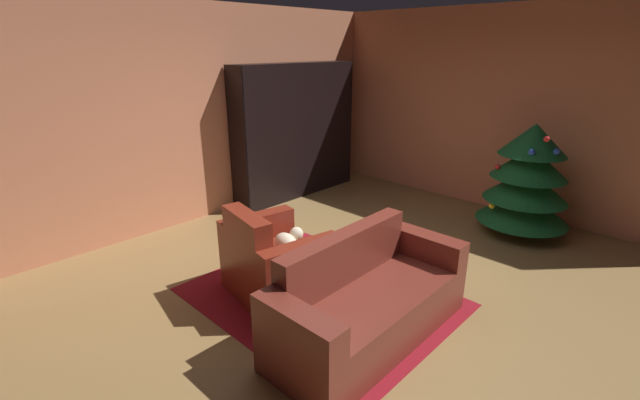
# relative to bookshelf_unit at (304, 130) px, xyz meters

# --- Properties ---
(ground_plane) EXTENTS (7.53, 7.53, 0.00)m
(ground_plane) POSITION_rel_bookshelf_unit_xyz_m (2.38, -1.71, -1.00)
(ground_plane) COLOR olive
(wall_back) EXTENTS (5.35, 0.06, 2.78)m
(wall_back) POSITION_rel_bookshelf_unit_xyz_m (2.38, 1.46, 0.38)
(wall_back) COLOR #D27D57
(wall_back) RESTS_ON ground
(wall_left) EXTENTS (0.06, 6.40, 2.78)m
(wall_left) POSITION_rel_bookshelf_unit_xyz_m (-0.27, -1.71, 0.38)
(wall_left) COLOR #D27D57
(wall_left) RESTS_ON ground
(area_rug) EXTENTS (2.32, 1.86, 0.01)m
(area_rug) POSITION_rel_bookshelf_unit_xyz_m (2.35, -2.07, -1.00)
(area_rug) COLOR maroon
(area_rug) RESTS_ON ground
(bookshelf_unit) EXTENTS (0.37, 2.20, 2.01)m
(bookshelf_unit) POSITION_rel_bookshelf_unit_xyz_m (0.00, 0.00, 0.00)
(bookshelf_unit) COLOR black
(bookshelf_unit) RESTS_ON ground
(armchair_red) EXTENTS (1.09, 0.93, 0.89)m
(armchair_red) POSITION_rel_bookshelf_unit_xyz_m (2.02, -2.33, -0.68)
(armchair_red) COLOR maroon
(armchair_red) RESTS_ON ground
(couch_red) EXTENTS (0.75, 1.82, 0.84)m
(couch_red) POSITION_rel_bookshelf_unit_xyz_m (3.00, -2.20, -0.71)
(couch_red) COLOR maroon
(couch_red) RESTS_ON ground
(coffee_table) EXTENTS (0.77, 0.77, 0.41)m
(coffee_table) POSITION_rel_bookshelf_unit_xyz_m (2.39, -2.01, -0.63)
(coffee_table) COLOR black
(coffee_table) RESTS_ON ground
(book_stack_on_table) EXTENTS (0.18, 0.16, 0.06)m
(book_stack_on_table) POSITION_rel_bookshelf_unit_xyz_m (2.38, -2.03, -0.56)
(book_stack_on_table) COLOR #A3908B
(book_stack_on_table) RESTS_ON coffee_table
(bottle_on_table) EXTENTS (0.07, 0.07, 0.27)m
(bottle_on_table) POSITION_rel_bookshelf_unit_xyz_m (2.59, -1.94, -0.49)
(bottle_on_table) COLOR maroon
(bottle_on_table) RESTS_ON coffee_table
(decorated_tree) EXTENTS (1.09, 1.09, 1.39)m
(decorated_tree) POSITION_rel_bookshelf_unit_xyz_m (3.13, 0.77, -0.30)
(decorated_tree) COLOR brown
(decorated_tree) RESTS_ON ground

